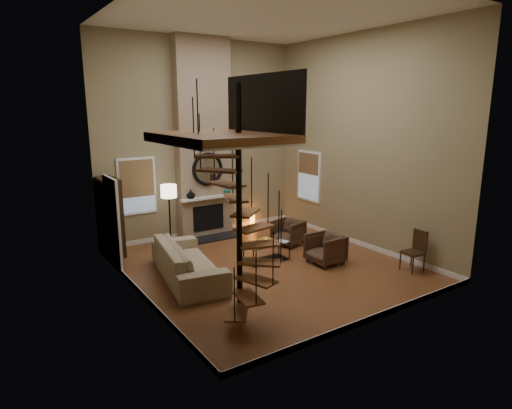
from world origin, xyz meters
TOP-DOWN VIEW (x-y plane):
  - ground at (0.00, 0.00)m, footprint 6.00×6.50m
  - back_wall at (0.00, 3.25)m, footprint 6.00×0.02m
  - front_wall at (0.00, -3.25)m, footprint 6.00×0.02m
  - left_wall at (-3.00, 0.00)m, footprint 0.02×6.50m
  - right_wall at (3.00, 0.00)m, footprint 0.02×6.50m
  - ceiling at (0.00, 0.00)m, footprint 6.00×6.50m
  - baseboard_back at (0.00, 3.24)m, footprint 6.00×0.02m
  - baseboard_front at (0.00, -3.24)m, footprint 6.00×0.02m
  - baseboard_left at (-2.99, 0.00)m, footprint 0.02×6.50m
  - baseboard_right at (2.99, 0.00)m, footprint 0.02×6.50m
  - chimney_breast at (0.00, 3.06)m, footprint 1.60×0.38m
  - hearth at (0.00, 2.57)m, footprint 1.50×0.60m
  - firebox at (0.00, 2.86)m, footprint 0.95×0.02m
  - mantel at (0.00, 2.78)m, footprint 1.70×0.18m
  - mirror_frame at (0.00, 2.84)m, footprint 0.94×0.10m
  - mirror_disc at (0.00, 2.85)m, footprint 0.80×0.01m
  - vase_left at (-0.55, 2.82)m, footprint 0.24×0.24m
  - vase_right at (0.60, 2.82)m, footprint 0.20×0.20m
  - window_back at (-1.90, 3.22)m, footprint 1.02×0.06m
  - window_right at (2.97, 2.00)m, footprint 0.06×1.02m
  - entry_door at (-2.95, 1.80)m, footprint 0.10×1.05m
  - loft at (-2.04, -1.80)m, footprint 1.70×2.20m
  - spiral_stair at (-1.78, -1.79)m, footprint 1.47×1.47m
  - hutch at (-2.76, 2.78)m, footprint 0.42×0.90m
  - sofa at (-1.84, 0.32)m, footprint 1.49×2.83m
  - armchair_near at (1.48, 0.98)m, footprint 0.89×0.87m
  - armchair_far at (1.37, -0.63)m, footprint 0.78×0.76m
  - coffee_table at (0.21, 0.25)m, footprint 1.11×0.57m
  - bowl at (0.21, 0.30)m, footprint 0.34×0.34m
  - book at (0.56, 0.10)m, footprint 0.29×0.33m
  - floor_lamp at (-1.37, 2.36)m, footprint 0.41×0.41m
  - accent_lamp at (1.62, 3.05)m, footprint 0.14×0.14m
  - side_chair at (2.66, -2.13)m, footprint 0.46×0.43m

SIDE VIEW (x-z plane):
  - ground at x=0.00m, z-range -0.01..0.00m
  - hearth at x=0.00m, z-range 0.00..0.04m
  - baseboard_back at x=0.00m, z-range 0.00..0.12m
  - baseboard_front at x=0.00m, z-range 0.00..0.12m
  - baseboard_left at x=-2.99m, z-range 0.00..0.12m
  - baseboard_right at x=2.99m, z-range 0.00..0.12m
  - accent_lamp at x=1.62m, z-range -0.01..0.51m
  - coffee_table at x=0.21m, z-range 0.07..0.50m
  - armchair_near at x=1.48m, z-range 0.02..0.69m
  - armchair_far at x=1.37m, z-range 0.00..0.71m
  - sofa at x=-1.84m, z-range 0.00..0.79m
  - book at x=0.56m, z-range 0.45..0.48m
  - bowl at x=0.21m, z-range 0.46..0.54m
  - side_chair at x=2.66m, z-range 0.07..0.99m
  - firebox at x=0.00m, z-range 0.19..0.91m
  - hutch at x=-2.76m, z-range -0.06..1.96m
  - entry_door at x=-2.95m, z-range -0.03..2.13m
  - mantel at x=0.00m, z-range 1.12..1.18m
  - vase_right at x=0.60m, z-range 1.18..1.39m
  - vase_left at x=-0.55m, z-range 1.18..1.43m
  - floor_lamp at x=-1.37m, z-range 0.56..2.27m
  - window_back at x=-1.90m, z-range 0.86..2.38m
  - window_right at x=2.97m, z-range 0.87..2.39m
  - spiral_stair at x=-1.78m, z-range -0.25..3.81m
  - mirror_frame at x=0.00m, z-range 1.48..2.42m
  - mirror_disc at x=0.00m, z-range 1.55..2.35m
  - back_wall at x=0.00m, z-range 0.00..5.50m
  - front_wall at x=0.00m, z-range 0.00..5.50m
  - left_wall at x=-3.00m, z-range 0.00..5.50m
  - right_wall at x=3.00m, z-range 0.00..5.50m
  - chimney_breast at x=0.00m, z-range 0.00..5.50m
  - loft at x=-2.04m, z-range 2.69..3.78m
  - ceiling at x=0.00m, z-range 5.49..5.50m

